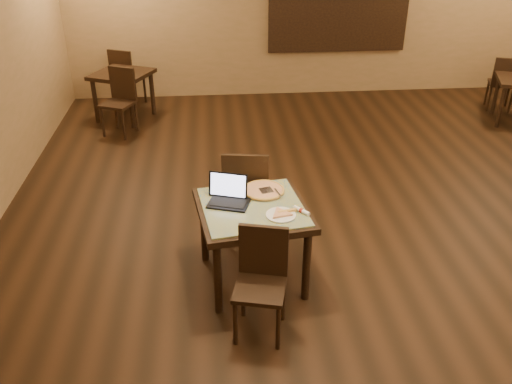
{
  "coord_description": "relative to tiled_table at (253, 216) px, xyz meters",
  "views": [
    {
      "loc": [
        -1.66,
        -4.17,
        3.1
      ],
      "look_at": [
        -1.31,
        -0.11,
        0.85
      ],
      "focal_mm": 38.0,
      "sensor_mm": 36.0,
      "label": 1
    }
  ],
  "objects": [
    {
      "name": "spatula",
      "position": [
        0.14,
        0.22,
        0.13
      ],
      "size": [
        0.17,
        0.29,
        0.01
      ],
      "primitive_type": "cube",
      "rotation": [
        0.0,
        0.0,
        0.25
      ],
      "color": "silver",
      "rests_on": "pizza_whole"
    },
    {
      "name": "other_table_a_chair_far",
      "position": [
        4.32,
        4.04,
        -0.16
      ],
      "size": [
        0.48,
        0.48,
        0.88
      ],
      "rotation": [
        0.0,
        0.0,
        2.81
      ],
      "color": "black",
      "rests_on": "ground"
    },
    {
      "name": "pizza_pan",
      "position": [
        0.12,
        0.24,
        0.11
      ],
      "size": [
        0.35,
        0.35,
        0.01
      ],
      "primitive_type": "cylinder",
      "color": "silver",
      "rests_on": "tiled_table"
    },
    {
      "name": "mural",
      "position": [
        1.85,
        5.16,
        0.89
      ],
      "size": [
        2.34,
        0.05,
        1.64
      ],
      "color": "#276291",
      "rests_on": "wall_back"
    },
    {
      "name": "pizza_whole",
      "position": [
        0.12,
        0.24,
        0.12
      ],
      "size": [
        0.37,
        0.37,
        0.03
      ],
      "color": "beige",
      "rests_on": "pizza_pan"
    },
    {
      "name": "other_table_b_chair_far",
      "position": [
        -1.69,
        4.76,
        -0.13
      ],
      "size": [
        0.54,
        0.54,
        0.95
      ],
      "rotation": [
        0.0,
        0.0,
        2.71
      ],
      "color": "black",
      "rests_on": "ground"
    },
    {
      "name": "laptop",
      "position": [
        -0.2,
        0.1,
        0.16
      ],
      "size": [
        0.4,
        0.36,
        0.23
      ],
      "rotation": [
        0.0,
        0.0,
        -0.31
      ],
      "color": "black",
      "rests_on": "tiled_table"
    },
    {
      "name": "other_table_b",
      "position": [
        -1.65,
        4.2,
        -0.05
      ],
      "size": [
        1.04,
        1.04,
        0.73
      ],
      "rotation": [
        0.0,
        0.0,
        -0.43
      ],
      "color": "black",
      "rests_on": "ground"
    },
    {
      "name": "tiled_table",
      "position": [
        0.0,
        0.0,
        0.0
      ],
      "size": [
        1.04,
        1.04,
        0.76
      ],
      "rotation": [
        0.0,
        0.0,
        0.14
      ],
      "color": "black",
      "rests_on": "ground"
    },
    {
      "name": "wall_back",
      "position": [
        1.35,
        5.2,
        0.84
      ],
      "size": [
        8.0,
        0.02,
        3.0
      ],
      "primitive_type": "cube",
      "color": "#96714C",
      "rests_on": "ground"
    },
    {
      "name": "pizza_slice",
      "position": [
        0.22,
        -0.18,
        0.13
      ],
      "size": [
        0.24,
        0.24,
        0.02
      ],
      "primitive_type": null,
      "rotation": [
        0.0,
        0.0,
        0.22
      ],
      "color": "beige",
      "rests_on": "plate"
    },
    {
      "name": "chair_main_near",
      "position": [
        0.02,
        -0.62,
        -0.16
      ],
      "size": [
        0.47,
        0.47,
        0.89
      ],
      "rotation": [
        0.0,
        0.0,
        -0.24
      ],
      "color": "black",
      "rests_on": "ground"
    },
    {
      "name": "plate",
      "position": [
        0.22,
        -0.18,
        0.11
      ],
      "size": [
        0.25,
        0.25,
        0.01
      ],
      "primitive_type": "cylinder",
      "color": "white",
      "rests_on": "tiled_table"
    },
    {
      "name": "ground",
      "position": [
        1.35,
        0.2,
        -0.66
      ],
      "size": [
        10.0,
        10.0,
        0.0
      ],
      "primitive_type": "plane",
      "color": "black",
      "rests_on": "ground"
    },
    {
      "name": "other_table_b_chair_near",
      "position": [
        -1.62,
        3.64,
        -0.13
      ],
      "size": [
        0.54,
        0.54,
        0.95
      ],
      "rotation": [
        0.0,
        0.0,
        -0.43
      ],
      "color": "black",
      "rests_on": "ground"
    },
    {
      "name": "chair_main_far",
      "position": [
        -0.01,
        0.61,
        -0.09
      ],
      "size": [
        0.5,
        0.5,
        1.01
      ],
      "rotation": [
        0.0,
        0.0,
        3.0
      ],
      "color": "black",
      "rests_on": "ground"
    },
    {
      "name": "napkin_roll",
      "position": [
        0.4,
        -0.14,
        0.12
      ],
      "size": [
        0.13,
        0.15,
        0.04
      ],
      "rotation": [
        0.0,
        0.0,
        0.67
      ],
      "color": "white",
      "rests_on": "tiled_table"
    }
  ]
}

